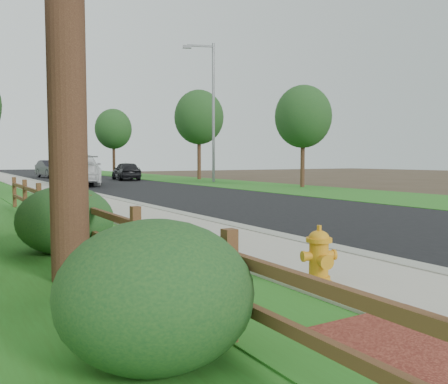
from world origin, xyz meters
TOP-DOWN VIEW (x-y plane):
  - road at (4.60, 35.00)m, footprint 8.00×90.00m
  - curb at (0.40, 35.00)m, footprint 0.40×90.00m
  - wet_gutter at (0.75, 35.00)m, footprint 0.50×90.00m
  - sidewalk at (-0.90, 35.00)m, footprint 2.20×90.00m
  - verge_far at (11.50, 35.00)m, footprint 6.00×90.00m
  - ranch_fence at (-3.60, 6.40)m, footprint 0.12×16.92m
  - fire_hydrant at (-1.70, 1.29)m, footprint 0.52×0.42m
  - white_suv at (2.00, 28.16)m, footprint 4.51×7.31m
  - dark_car_mid at (7.20, 33.91)m, footprint 2.30×4.54m
  - dark_car_far at (2.98, 42.15)m, footprint 2.19×5.00m
  - streetlight at (11.29, 27.12)m, footprint 2.23×1.03m
  - boulder at (-3.90, 5.89)m, footprint 1.21×1.08m
  - shrub_a at (-4.34, 0.38)m, footprint 1.99×1.99m
  - shrub_c at (-3.90, 5.60)m, footprint 2.00×2.00m
  - tree_near_right at (13.00, 18.89)m, footprint 3.42×3.42m
  - tree_mid_right at (12.87, 31.94)m, footprint 4.12×4.12m
  - tree_far_right at (9.41, 43.87)m, footprint 3.68×3.68m

SIDE VIEW (x-z plane):
  - road at x=4.60m, z-range 0.00..0.02m
  - verge_far at x=11.50m, z-range 0.00..0.04m
  - wet_gutter at x=0.75m, z-range 0.02..0.02m
  - sidewalk at x=-0.90m, z-range 0.00..0.10m
  - curb at x=0.40m, z-range 0.00..0.12m
  - boulder at x=-3.90m, z-range 0.00..0.67m
  - fire_hydrant at x=-1.70m, z-range 0.07..0.86m
  - ranch_fence at x=-3.60m, z-range 0.07..1.17m
  - shrub_a at x=-4.34m, z-range 0.00..1.24m
  - shrub_c at x=-3.90m, z-range 0.00..1.25m
  - dark_car_mid at x=7.20m, z-range 0.02..1.50m
  - dark_car_far at x=2.98m, z-range 0.02..1.62m
  - white_suv at x=2.00m, z-range 0.02..2.00m
  - tree_near_right at x=13.00m, z-range 1.18..7.33m
  - tree_far_right at x=9.41m, z-range 1.35..8.15m
  - tree_mid_right at x=12.87m, z-range 1.45..8.92m
  - streetlight at x=11.29m, z-range 0.67..10.75m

